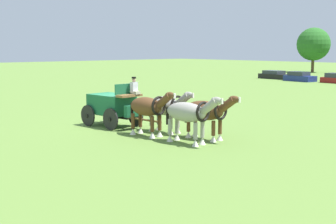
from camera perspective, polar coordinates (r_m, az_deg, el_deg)
The scene contains 9 objects.
ground_plane at distance 25.91m, azimuth -6.90°, elevation -1.71°, with size 220.00×220.00×0.00m, color olive.
show_wagon at distance 25.64m, azimuth -6.73°, elevation 0.85°, with size 5.43×2.12×2.77m.
draft_horse_rear_near at distance 23.58m, azimuth -0.20°, elevation 0.64°, with size 3.03×1.13×2.19m.
draft_horse_rear_off at distance 22.65m, azimuth -2.46°, elevation 0.50°, with size 3.02×1.08×2.26m.
draft_horse_lead_near at distance 21.87m, azimuth 4.75°, elevation 0.04°, with size 3.21×1.09×2.18m.
draft_horse_lead_off at distance 20.88m, azimuth 2.52°, elevation -0.20°, with size 3.25×1.06×2.23m.
parked_vehicle_a at distance 66.32m, azimuth 12.93°, elevation 4.42°, with size 4.61×2.37×1.13m.
parked_vehicle_b at distance 62.31m, azimuth 15.81°, elevation 4.15°, with size 4.09×2.21×1.24m.
tree_a at distance 85.01m, azimuth 17.39°, elevation 7.93°, with size 5.70×5.70×7.72m.
Camera 1 is at (20.93, -14.66, 4.31)m, focal length 49.77 mm.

